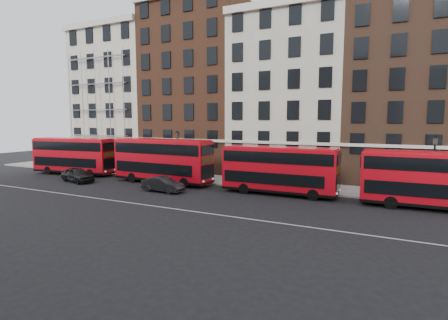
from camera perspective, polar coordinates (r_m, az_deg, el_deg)
The scene contains 14 objects.
ground at distance 26.72m, azimuth 0.01°, elevation -7.78°, with size 120.00×120.00×0.00m, color black.
pavement at distance 36.18m, azimuth 7.48°, elevation -3.92°, with size 80.00×5.00×0.15m, color gray.
kerb at distance 33.87m, azimuth 6.09°, elevation -4.61°, with size 80.00×0.30×0.16m, color gray.
road_centre_line at distance 25.00m, azimuth -2.06°, elevation -8.78°, with size 70.00×0.12×0.01m, color white.
building_terrace at distance 42.87m, azimuth 10.59°, elevation 11.29°, with size 64.00×11.95×22.00m.
bus_a at distance 46.15m, azimuth -23.36°, elevation 0.74°, with size 10.77×3.69×4.44m.
bus_b at distance 37.05m, azimuth -10.05°, elevation 0.06°, with size 11.14×3.02×4.65m.
bus_c at distance 31.28m, azimuth 8.91°, elevation -1.49°, with size 10.17×2.59×4.26m.
bus_d at distance 29.96m, azimuth 31.26°, elevation -2.67°, with size 10.31×2.69×4.31m.
car_rear at distance 40.63m, azimuth -22.80°, elevation -2.24°, with size 1.82×4.53×1.54m, color black.
car_front at distance 32.86m, azimuth -9.94°, elevation -3.94°, with size 1.45×4.16×1.37m, color black.
lamp_post_left at distance 38.91m, azimuth -7.60°, elevation 1.28°, with size 0.44×0.44×5.33m.
lamp_post_right at distance 31.83m, azimuth 31.02°, elevation -0.77°, with size 0.44×0.44×5.33m.
iron_railings at distance 38.15m, azimuth 8.58°, elevation -2.52°, with size 6.60×0.06×1.00m, color black, non-canonical shape.
Camera 1 is at (11.57, -23.16, 6.61)m, focal length 28.00 mm.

